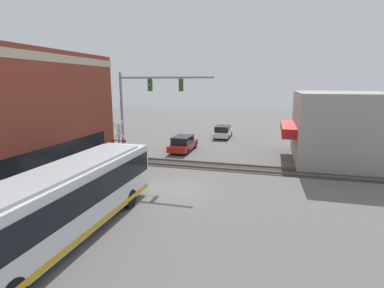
# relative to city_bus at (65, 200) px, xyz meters

# --- Properties ---
(ground_plane) EXTENTS (120.00, 120.00, 0.00)m
(ground_plane) POSITION_rel_city_bus_xyz_m (6.76, -2.80, -1.73)
(ground_plane) COLOR #605E5B
(shop_building) EXTENTS (9.39, 8.56, 5.82)m
(shop_building) POSITION_rel_city_bus_xyz_m (17.52, -13.94, 1.18)
(shop_building) COLOR gray
(shop_building) RESTS_ON ground
(city_bus) EXTENTS (11.70, 2.59, 3.13)m
(city_bus) POSITION_rel_city_bus_xyz_m (0.00, 0.00, 0.00)
(city_bus) COLOR silver
(city_bus) RESTS_ON ground
(traffic_signal_gantry) EXTENTS (0.42, 7.43, 7.38)m
(traffic_signal_gantry) POSITION_rel_city_bus_xyz_m (11.18, 1.14, 3.61)
(traffic_signal_gantry) COLOR gray
(traffic_signal_gantry) RESTS_ON ground
(crossing_signal) EXTENTS (1.41, 1.18, 3.81)m
(crossing_signal) POSITION_rel_city_bus_xyz_m (9.93, 2.81, 0.57)
(crossing_signal) COLOR gray
(crossing_signal) RESTS_ON ground
(rail_track_near) EXTENTS (2.60, 60.00, 0.15)m
(rail_track_near) POSITION_rel_city_bus_xyz_m (12.76, -2.80, -1.70)
(rail_track_near) COLOR #332D28
(rail_track_near) RESTS_ON ground
(parked_car_red) EXTENTS (4.81, 1.82, 1.51)m
(parked_car_red) POSITION_rel_city_bus_xyz_m (17.44, -0.00, -1.03)
(parked_car_red) COLOR #B21E19
(parked_car_red) RESTS_ON ground
(parked_car_white) EXTENTS (4.36, 1.82, 1.48)m
(parked_car_white) POSITION_rel_city_bus_xyz_m (25.65, -2.60, -1.04)
(parked_car_white) COLOR silver
(parked_car_white) RESTS_ON ground
(pedestrian_at_crossing) EXTENTS (0.34, 0.34, 1.73)m
(pedestrian_at_crossing) POSITION_rel_city_bus_xyz_m (10.35, 1.91, -0.85)
(pedestrian_at_crossing) COLOR black
(pedestrian_at_crossing) RESTS_ON ground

